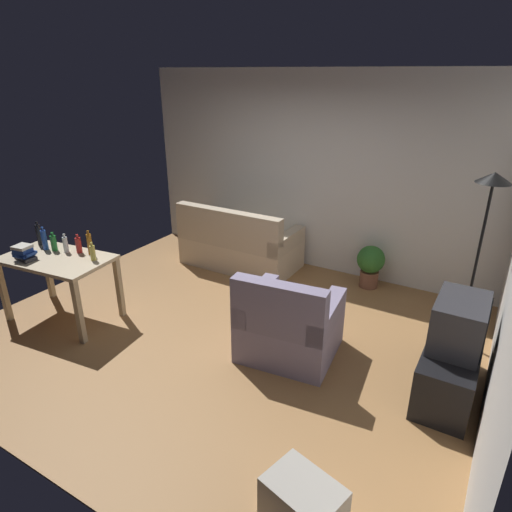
% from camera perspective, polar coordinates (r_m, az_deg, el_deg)
% --- Properties ---
extents(ground_plane, '(5.20, 4.40, 0.02)m').
position_cam_1_polar(ground_plane, '(4.93, -4.02, -9.89)').
color(ground_plane, '#9E7042').
extents(wall_rear, '(5.20, 0.10, 2.70)m').
position_cam_1_polar(wall_rear, '(6.22, 7.32, 10.57)').
color(wall_rear, silver).
rests_on(wall_rear, ground_plane).
extents(couch, '(1.65, 0.84, 0.92)m').
position_cam_1_polar(couch, '(6.38, -2.26, 1.28)').
color(couch, beige).
rests_on(couch, ground_plane).
extents(tv_stand, '(0.44, 1.10, 0.48)m').
position_cam_1_polar(tv_stand, '(4.34, 23.81, -13.16)').
color(tv_stand, black).
rests_on(tv_stand, ground_plane).
extents(tv, '(0.41, 0.60, 0.44)m').
position_cam_1_polar(tv, '(4.11, 24.88, -7.92)').
color(tv, '#2D2D33').
rests_on(tv, tv_stand).
extents(torchiere_lamp, '(0.32, 0.32, 1.81)m').
position_cam_1_polar(torchiere_lamp, '(4.68, 27.69, 4.83)').
color(torchiere_lamp, black).
rests_on(torchiere_lamp, ground_plane).
extents(desk, '(1.27, 0.83, 0.76)m').
position_cam_1_polar(desk, '(5.37, -24.31, -1.22)').
color(desk, '#C6B28E').
rests_on(desk, ground_plane).
extents(potted_plant, '(0.36, 0.36, 0.57)m').
position_cam_1_polar(potted_plant, '(5.94, 14.60, -0.95)').
color(potted_plant, brown).
rests_on(potted_plant, ground_plane).
extents(armchair, '(0.99, 0.93, 0.92)m').
position_cam_1_polar(armchair, '(4.42, 4.19, -9.11)').
color(armchair, gray).
rests_on(armchair, ground_plane).
extents(storage_box, '(0.55, 0.45, 0.30)m').
position_cam_1_polar(storage_box, '(3.19, 6.12, -29.14)').
color(storage_box, '#A8A399').
rests_on(storage_box, ground_plane).
extents(bottle_dark, '(0.06, 0.06, 0.29)m').
position_cam_1_polar(bottle_dark, '(5.74, -26.29, 2.52)').
color(bottle_dark, black).
rests_on(bottle_dark, desk).
extents(bottle_blue, '(0.06, 0.06, 0.27)m').
position_cam_1_polar(bottle_blue, '(5.57, -25.72, 1.93)').
color(bottle_blue, '#2347A3').
rests_on(bottle_blue, desk).
extents(bottle_green, '(0.06, 0.06, 0.22)m').
position_cam_1_polar(bottle_green, '(5.50, -24.72, 1.56)').
color(bottle_green, '#1E722D').
rests_on(bottle_green, desk).
extents(bottle_clear, '(0.05, 0.05, 0.22)m').
position_cam_1_polar(bottle_clear, '(5.40, -23.44, 1.41)').
color(bottle_clear, silver).
rests_on(bottle_clear, desk).
extents(bottle_red, '(0.06, 0.06, 0.22)m').
position_cam_1_polar(bottle_red, '(5.32, -21.99, 1.35)').
color(bottle_red, '#AD2323').
rests_on(bottle_red, desk).
extents(bottle_amber, '(0.05, 0.05, 0.28)m').
position_cam_1_polar(bottle_amber, '(5.21, -20.73, 1.45)').
color(bottle_amber, '#9E6019').
rests_on(bottle_amber, desk).
extents(bottle_squat, '(0.06, 0.06, 0.21)m').
position_cam_1_polar(bottle_squat, '(5.05, -20.38, 0.42)').
color(bottle_squat, '#BCB24C').
rests_on(bottle_squat, desk).
extents(book_stack, '(0.27, 0.19, 0.16)m').
position_cam_1_polar(book_stack, '(5.38, -27.82, 0.36)').
color(book_stack, '#333338').
rests_on(book_stack, desk).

